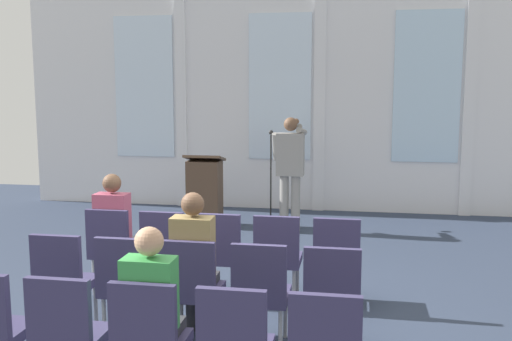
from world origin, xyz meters
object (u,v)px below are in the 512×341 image
Objects in this scene: speaker at (290,165)px; chair_r0_c1 at (166,247)px; chair_r1_c0 at (63,276)px; chair_r1_c4 at (332,292)px; lectern at (205,191)px; chair_r2_c2 at (149,335)px; chair_r0_c3 at (278,253)px; chair_r0_c4 at (337,256)px; audience_r2_c2 at (153,306)px; mic_stand at (271,207)px; chair_r1_c2 at (192,284)px; chair_r1_c3 at (261,288)px; chair_r0_c2 at (221,250)px; chair_r2_c1 at (67,329)px; audience_r1_c2 at (195,258)px; chair_r1_c1 at (127,280)px; chair_r0_c0 at (112,245)px.

chair_r0_c1 is at bearing -107.43° from speaker.
chair_r1_c0 and chair_r1_c4 have the same top height.
chair_r2_c2 is (1.02, -5.36, -0.02)m from lectern.
chair_r1_c0 is 1.60m from chair_r2_c2.
chair_r0_c3 is at bearing -85.86° from speaker.
chair_r0_c4 and chair_r1_c4 have the same top height.
mic_stand is at bearing 89.35° from audience_r2_c2.
lectern is at bearing 100.79° from chair_r2_c2.
chair_r1_c2 is at bearing -90.80° from mic_stand.
speaker is at bearing 101.18° from chair_r1_c4.
chair_r0_c4 is 1.22m from chair_r1_c3.
chair_r1_c3 is at bearing -90.00° from chair_r0_c3.
chair_r1_c4 is at bearing -62.70° from lectern.
mic_stand is at bearing 88.93° from chair_r0_c2.
chair_r0_c4 and chair_r2_c1 have the same top height.
chair_r0_c3 is 2.14m from audience_r2_c2.
chair_r0_c2 is 1.60m from chair_r1_c4.
chair_r1_c3 is at bearing -60.72° from chair_r0_c2.
audience_r1_c2 is at bearing 172.28° from chair_r1_c3.
chair_r2_c1 is at bearing 180.00° from chair_r2_c2.
chair_r1_c1 is 1.00× the size of chair_r1_c2.
chair_r1_c0 is at bearing -110.67° from speaker.
chair_r2_c1 is at bearing -138.28° from chair_r1_c3.
chair_r0_c4 is 1.00× the size of chair_r1_c4.
chair_r0_c1 is at bearing 149.27° from chair_r1_c4.
audience_r2_c2 is (0.00, -2.05, 0.18)m from chair_r0_c2.
audience_r2_c2 is at bearing -59.73° from chair_r0_c0.
chair_r0_c4 is 1.60m from chair_r1_c2.
chair_r1_c0 and chair_r1_c1 have the same top height.
chair_r2_c1 is (-0.66, -5.33, 0.20)m from mic_stand.
chair_r1_c1 and chair_r2_c1 have the same top height.
chair_r1_c3 is at bearing -86.92° from speaker.
audience_r1_c2 reaches higher than chair_r2_c1.
chair_r0_c2 is 2.13m from chair_r2_c2.
chair_r1_c2 is 0.60m from chair_r1_c3.
audience_r2_c2 is at bearing -120.27° from chair_r0_c4.
chair_r0_c2 is 1.07m from chair_r1_c2.
chair_r0_c4 is at bearing 0.00° from chair_r0_c0.
audience_r1_c2 is (0.60, -0.99, 0.20)m from chair_r0_c1.
chair_r1_c4 is (1.20, 0.00, 0.00)m from chair_r1_c2.
chair_r0_c0 is 1.22m from chair_r1_c1.
chair_r0_c0 is 1.07m from chair_r1_c0.
chair_r2_c2 is (-1.20, -1.07, 0.00)m from chair_r1_c4.
chair_r0_c1 is 1.00× the size of chair_r2_c1.
chair_r1_c3 is at bearing -41.72° from chair_r0_c1.
chair_r2_c1 is (0.42, -5.36, -0.02)m from lectern.
lectern is at bearing 103.38° from chair_r1_c2.
chair_r0_c0 is 0.71× the size of audience_r1_c2.
chair_r0_c0 and chair_r1_c4 have the same top height.
chair_r1_c0 is (-1.26, -4.26, 0.20)m from mic_stand.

